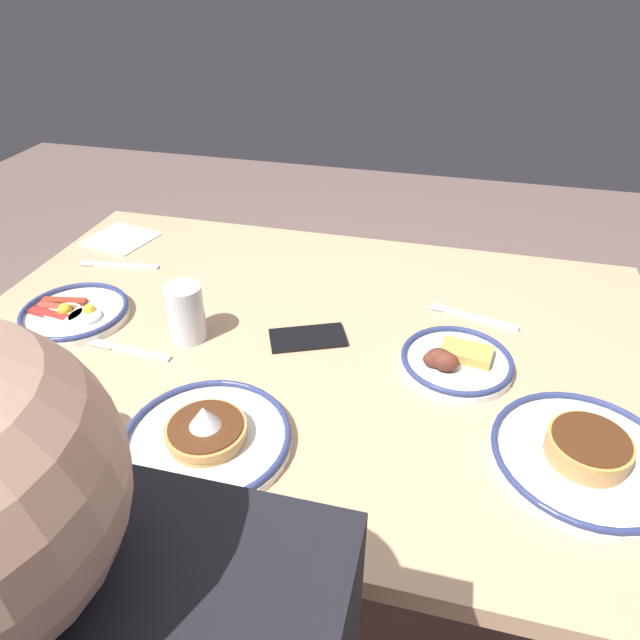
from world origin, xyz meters
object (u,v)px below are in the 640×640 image
(coffee_mug, at_px, (55,424))
(paper_napkin, at_px, (121,239))
(fork_far, at_px, (118,265))
(butter_knife, at_px, (120,348))
(plate_far_companion, at_px, (207,437))
(drinking_glass, at_px, (186,315))
(plate_far_side, at_px, (585,455))
(fork_near, at_px, (473,317))
(cell_phone, at_px, (308,337))
(plate_near_main, at_px, (74,313))
(plate_center_pancakes, at_px, (455,361))

(coffee_mug, height_order, paper_napkin, coffee_mug)
(fork_far, relative_size, butter_knife, 0.90)
(plate_far_companion, xyz_separation_m, drinking_glass, (0.15, -0.25, 0.03))
(plate_far_side, height_order, coffee_mug, coffee_mug)
(drinking_glass, height_order, fork_near, drinking_glass)
(cell_phone, distance_m, fork_near, 0.34)
(plate_far_companion, distance_m, coffee_mug, 0.22)
(cell_phone, bearing_deg, fork_near, -177.32)
(drinking_glass, xyz_separation_m, paper_napkin, (0.35, -0.35, -0.05))
(plate_near_main, bearing_deg, coffee_mug, 121.15)
(cell_phone, bearing_deg, plate_near_main, -17.70)
(plate_far_side, height_order, fork_near, plate_far_side)
(drinking_glass, distance_m, paper_napkin, 0.50)
(drinking_glass, bearing_deg, coffee_mug, 79.23)
(plate_far_side, bearing_deg, fork_near, -64.63)
(plate_center_pancakes, xyz_separation_m, fork_far, (0.78, -0.19, -0.01))
(drinking_glass, height_order, butter_knife, drinking_glass)
(coffee_mug, distance_m, fork_far, 0.58)
(plate_far_companion, bearing_deg, cell_phone, -104.19)
(cell_phone, bearing_deg, fork_far, -41.82)
(plate_far_companion, height_order, butter_knife, plate_far_companion)
(fork_far, distance_m, butter_knife, 0.34)
(plate_near_main, bearing_deg, plate_far_side, 170.67)
(cell_phone, relative_size, butter_knife, 0.68)
(cell_phone, height_order, butter_knife, cell_phone)
(paper_napkin, bearing_deg, plate_center_pancakes, 159.50)
(coffee_mug, xyz_separation_m, fork_far, (0.22, -0.53, -0.05))
(cell_phone, relative_size, fork_far, 0.75)
(coffee_mug, bearing_deg, fork_near, -138.88)
(plate_center_pancakes, relative_size, fork_near, 1.11)
(plate_near_main, xyz_separation_m, butter_knife, (-0.14, 0.07, -0.01))
(fork_near, bearing_deg, plate_center_pancakes, 80.75)
(plate_far_companion, distance_m, plate_far_side, 0.56)
(plate_far_companion, height_order, cell_phone, plate_far_companion)
(plate_far_companion, distance_m, fork_far, 0.64)
(plate_near_main, relative_size, plate_far_companion, 0.83)
(plate_far_side, height_order, drinking_glass, drinking_glass)
(plate_near_main, relative_size, plate_far_side, 0.79)
(plate_near_main, xyz_separation_m, paper_napkin, (0.10, -0.34, -0.01))
(plate_center_pancakes, bearing_deg, plate_far_companion, 38.44)
(coffee_mug, bearing_deg, plate_far_side, -167.88)
(plate_center_pancakes, distance_m, plate_far_companion, 0.45)
(plate_near_main, xyz_separation_m, cell_phone, (-0.48, -0.05, -0.01))
(drinking_glass, bearing_deg, plate_center_pancakes, -176.63)
(plate_far_companion, xyz_separation_m, plate_far_side, (-0.55, -0.10, 0.00))
(paper_napkin, distance_m, fork_far, 0.15)
(plate_near_main, bearing_deg, cell_phone, -174.35)
(cell_phone, relative_size, paper_napkin, 0.96)
(drinking_glass, xyz_separation_m, cell_phone, (-0.22, -0.05, -0.05))
(fork_far, bearing_deg, butter_knife, 121.10)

